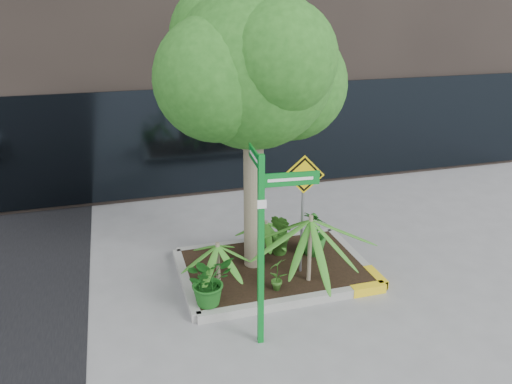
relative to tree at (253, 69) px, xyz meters
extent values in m
plane|color=gray|center=(0.14, -0.47, -3.60)|extent=(80.00, 80.00, 0.00)
cube|color=#9E9E99|center=(0.34, 0.93, -3.53)|extent=(3.20, 0.15, 0.15)
cube|color=#9E9E99|center=(0.34, -1.27, -3.53)|extent=(3.20, 0.15, 0.15)
cube|color=#9E9E99|center=(-1.26, -0.17, -3.53)|extent=(0.15, 2.20, 0.15)
cube|color=#9E9E99|center=(1.94, -0.17, -3.53)|extent=(0.15, 2.20, 0.15)
cube|color=yellow|center=(1.64, -1.27, -3.53)|extent=(0.60, 0.17, 0.15)
cube|color=black|center=(0.34, -0.17, -3.48)|extent=(3.05, 2.05, 0.06)
cylinder|color=gray|center=(0.00, -0.02, -2.01)|extent=(0.34, 0.34, 3.18)
cylinder|color=gray|center=(0.11, -0.02, -0.84)|extent=(0.60, 0.17, 1.03)
sphere|color=#225B1A|center=(0.00, -0.02, 0.00)|extent=(2.55, 2.55, 2.55)
sphere|color=#225B1A|center=(0.74, 0.30, -0.31)|extent=(1.91, 1.91, 1.91)
sphere|color=#225B1A|center=(-0.63, -0.23, -0.10)|extent=(1.91, 1.91, 1.91)
sphere|color=#225B1A|center=(0.21, -0.65, 0.22)|extent=(1.70, 1.70, 1.70)
sphere|color=#225B1A|center=(-0.32, 0.51, 0.43)|extent=(1.80, 1.80, 1.80)
cylinder|color=gray|center=(0.74, -0.82, -2.86)|extent=(0.07, 0.07, 1.19)
cylinder|color=gray|center=(-0.75, -0.51, -3.07)|extent=(0.07, 0.07, 0.76)
cylinder|color=gray|center=(0.36, 0.41, -3.15)|extent=(0.07, 0.07, 0.61)
imported|color=#1A5B1A|center=(-1.01, -1.02, -3.04)|extent=(0.97, 0.97, 0.82)
imported|color=#21671E|center=(1.18, 0.05, -3.02)|extent=(0.66, 0.66, 0.86)
imported|color=#346C21|center=(0.13, -0.95, -3.16)|extent=(0.42, 0.42, 0.59)
imported|color=#295D1B|center=(0.58, 0.18, -3.03)|extent=(0.56, 0.56, 0.85)
cube|color=#0B8125|center=(-0.46, -1.97, -2.20)|extent=(0.09, 0.09, 2.81)
cube|color=#0B8125|center=(-0.08, -2.01, -1.14)|extent=(0.78, 0.09, 0.18)
cube|color=#0B8125|center=(-0.43, -1.59, -0.94)|extent=(0.09, 0.78, 0.18)
cube|color=white|center=(-0.08, -2.02, -1.14)|extent=(0.60, 0.06, 0.04)
cube|color=white|center=(-0.44, -1.59, -0.94)|extent=(0.06, 0.60, 0.04)
cube|color=white|center=(-0.46, -2.02, -1.44)|extent=(0.12, 0.01, 0.12)
cylinder|color=slate|center=(0.72, -0.50, -2.47)|extent=(0.06, 0.06, 1.96)
cube|color=yellow|center=(0.72, -0.52, -1.65)|extent=(0.62, 0.23, 0.66)
cube|color=black|center=(0.72, -0.53, -1.65)|extent=(0.55, 0.20, 0.58)
cube|color=yellow|center=(0.72, -0.54, -1.65)|extent=(0.47, 0.17, 0.50)
cube|color=black|center=(0.71, -0.54, -1.66)|extent=(0.15, 0.05, 0.09)
camera|label=1|loc=(-2.20, -7.65, 1.00)|focal=35.00mm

